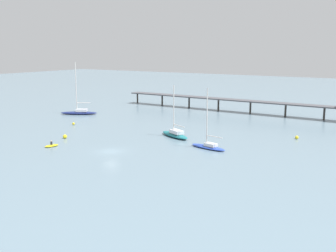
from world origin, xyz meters
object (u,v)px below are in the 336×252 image
at_px(sailboat_navy, 79,112).
at_px(sailboat_teal, 175,134).
at_px(sailboat_blue, 209,145).
at_px(dinghy_yellow, 52,145).
at_px(pier, 283,100).
at_px(mooring_buoy_outer, 297,137).
at_px(mooring_buoy_far, 74,124).
at_px(mooring_buoy_near, 65,137).

xyz_separation_m(sailboat_navy, sailboat_teal, (36.23, -10.45, -0.07)).
relative_size(sailboat_blue, dinghy_yellow, 3.76).
bearing_deg(pier, sailboat_blue, -90.39).
relative_size(sailboat_navy, mooring_buoy_outer, 20.74).
distance_m(mooring_buoy_far, mooring_buoy_near, 14.55).
height_order(pier, sailboat_navy, sailboat_navy).
bearing_deg(mooring_buoy_far, sailboat_blue, -5.73).
distance_m(sailboat_navy, mooring_buoy_outer, 57.11).
relative_size(pier, sailboat_teal, 6.73).
xyz_separation_m(mooring_buoy_far, mooring_buoy_near, (9.10, -11.35, 0.11)).
distance_m(dinghy_yellow, mooring_buoy_far, 21.14).
xyz_separation_m(dinghy_yellow, mooring_buoy_outer, (35.37, 29.88, 0.12)).
xyz_separation_m(pier, mooring_buoy_near, (-27.65, -48.84, -3.95)).
relative_size(sailboat_teal, dinghy_yellow, 3.63).
distance_m(sailboat_navy, mooring_buoy_far, 15.27).
height_order(sailboat_navy, mooring_buoy_far, sailboat_navy).
bearing_deg(mooring_buoy_far, dinghy_yellow, -55.36).
bearing_deg(sailboat_blue, dinghy_yellow, -150.67).
distance_m(pier, sailboat_navy, 53.23).
relative_size(sailboat_blue, mooring_buoy_outer, 15.96).
bearing_deg(mooring_buoy_outer, sailboat_blue, -124.08).
bearing_deg(sailboat_teal, pier, 74.21).
height_order(dinghy_yellow, mooring_buoy_far, dinghy_yellow).
distance_m(sailboat_blue, mooring_buoy_outer, 19.50).
relative_size(mooring_buoy_far, mooring_buoy_outer, 0.86).
bearing_deg(sailboat_teal, dinghy_yellow, -127.77).
relative_size(dinghy_yellow, mooring_buoy_far, 4.91).
bearing_deg(sailboat_navy, mooring_buoy_far, -50.46).
bearing_deg(mooring_buoy_far, sailboat_teal, 2.86).
distance_m(pier, mooring_buoy_outer, 27.46).
relative_size(sailboat_teal, mooring_buoy_far, 17.81).
height_order(pier, dinghy_yellow, pier).
distance_m(sailboat_teal, dinghy_yellow, 23.68).
height_order(mooring_buoy_near, mooring_buoy_outer, mooring_buoy_near).
relative_size(sailboat_teal, mooring_buoy_near, 12.74).
height_order(sailboat_navy, sailboat_teal, sailboat_navy).
relative_size(pier, dinghy_yellow, 24.41).
bearing_deg(pier, sailboat_navy, -151.04).
bearing_deg(mooring_buoy_far, mooring_buoy_near, -51.29).
relative_size(pier, mooring_buoy_far, 119.85).
distance_m(sailboat_teal, mooring_buoy_outer, 23.67).
bearing_deg(dinghy_yellow, mooring_buoy_far, 124.64).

